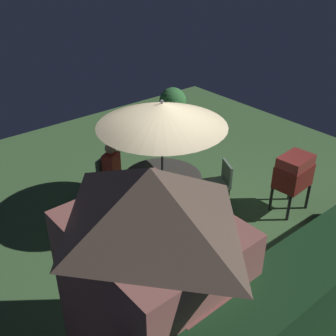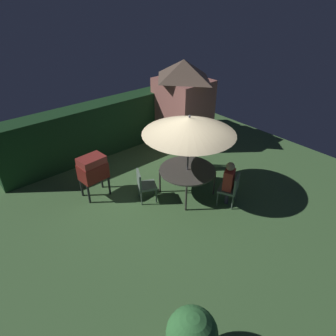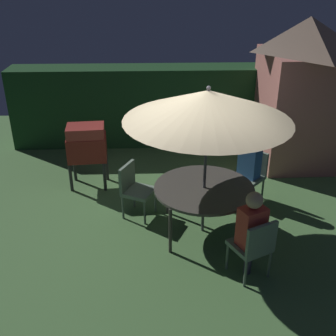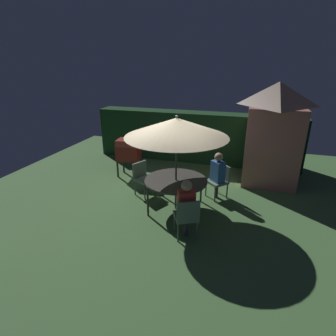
{
  "view_description": "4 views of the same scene",
  "coord_description": "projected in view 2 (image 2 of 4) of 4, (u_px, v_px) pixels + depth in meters",
  "views": [
    {
      "loc": [
        4.5,
        5.14,
        4.82
      ],
      "look_at": [
        0.24,
        -0.06,
        1.0
      ],
      "focal_mm": 44.02,
      "sensor_mm": 36.0,
      "label": 1
    },
    {
      "loc": [
        -4.51,
        -5.02,
        5.02
      ],
      "look_at": [
        -0.23,
        0.03,
        0.94
      ],
      "focal_mm": 31.88,
      "sensor_mm": 36.0,
      "label": 2
    },
    {
      "loc": [
        -0.45,
        -5.59,
        3.81
      ],
      "look_at": [
        -0.25,
        0.25,
        0.9
      ],
      "focal_mm": 44.23,
      "sensor_mm": 36.0,
      "label": 3
    },
    {
      "loc": [
        1.86,
        -5.92,
        3.43
      ],
      "look_at": [
        0.09,
        -0.19,
        1.07
      ],
      "focal_mm": 29.0,
      "sensor_mm": 36.0,
      "label": 4
    }
  ],
  "objects": [
    {
      "name": "chair_far_side",
      "position": [
        188.0,
        154.0,
        9.29
      ],
      "size": [
        0.65,
        0.65,
        0.9
      ],
      "color": "slate",
      "rests_on": "ground"
    },
    {
      "name": "chair_toward_hedge",
      "position": [
        144.0,
        184.0,
        7.89
      ],
      "size": [
        0.62,
        0.62,
        0.9
      ],
      "color": "slate",
      "rests_on": "ground"
    },
    {
      "name": "potted_plant_by_shed",
      "position": [
        192.0,
        336.0,
        4.37
      ],
      "size": [
        0.77,
        0.77,
        1.08
      ],
      "color": "#4C4C51",
      "rests_on": "ground"
    },
    {
      "name": "patio_table",
      "position": [
        187.0,
        171.0,
        8.03
      ],
      "size": [
        1.52,
        1.52,
        0.78
      ],
      "color": "#47423D",
      "rests_on": "ground"
    },
    {
      "name": "garden_shed",
      "position": [
        183.0,
        101.0,
        10.56
      ],
      "size": [
        1.61,
        1.89,
        2.92
      ],
      "color": "#B26B60",
      "rests_on": "ground"
    },
    {
      "name": "bbq_grill",
      "position": [
        93.0,
        169.0,
        7.91
      ],
      "size": [
        0.74,
        0.56,
        1.2
      ],
      "color": "maroon",
      "rests_on": "ground"
    },
    {
      "name": "hedge_backdrop",
      "position": [
        108.0,
        126.0,
        10.18
      ],
      "size": [
        7.25,
        0.77,
        1.77
      ],
      "color": "#193D1E",
      "rests_on": "ground"
    },
    {
      "name": "patio_umbrella",
      "position": [
        189.0,
        125.0,
        7.34
      ],
      "size": [
        2.37,
        2.37,
        2.33
      ],
      "color": "#4C4C51",
      "rests_on": "ground"
    },
    {
      "name": "ground_plane",
      "position": [
        175.0,
        194.0,
        8.37
      ],
      "size": [
        11.0,
        11.0,
        0.0
      ],
      "primitive_type": "plane",
      "color": "#47703D"
    },
    {
      "name": "person_in_blue",
      "position": [
        188.0,
        148.0,
        9.08
      ],
      "size": [
        0.41,
        0.41,
        1.26
      ],
      "color": "#3866B2",
      "rests_on": "ground"
    },
    {
      "name": "chair_near_shed",
      "position": [
        231.0,
        188.0,
        7.73
      ],
      "size": [
        0.62,
        0.62,
        0.9
      ],
      "color": "slate",
      "rests_on": "ground"
    },
    {
      "name": "person_in_red",
      "position": [
        229.0,
        179.0,
        7.62
      ],
      "size": [
        0.41,
        0.37,
        1.26
      ],
      "color": "#CC3D33",
      "rests_on": "ground"
    }
  ]
}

